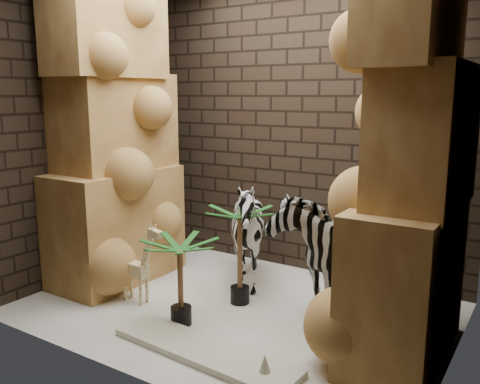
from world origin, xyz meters
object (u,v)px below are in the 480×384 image
Objects in this scene: giraffe_toy at (135,260)px; palm_front at (240,255)px; zebra_right at (325,235)px; palm_back at (180,282)px; zebra_left at (248,238)px; surfboard at (204,351)px.

palm_front is at bearing 33.42° from giraffe_toy.
zebra_right is 1.28m from palm_back.
palm_back is (-0.17, -0.61, -0.08)m from palm_front.
giraffe_toy is at bearing -155.87° from zebra_right.
giraffe_toy reaches higher than palm_back.
zebra_left is 1.22× the size of palm_front.
zebra_left reaches higher than giraffe_toy.
zebra_left is at bearing 173.31° from zebra_right.
zebra_left reaches higher than surfboard.
giraffe_toy reaches higher than surfboard.
zebra_left is 1.07m from giraffe_toy.
palm_front is at bearing -57.08° from zebra_left.
zebra_right is 0.87× the size of surfboard.
surfboard is at bearing -19.19° from giraffe_toy.
zebra_left is 0.72× the size of surfboard.
zebra_left is 0.98m from palm_back.
zebra_left is (-0.79, 0.02, -0.15)m from zebra_right.
zebra_right is at bearing 32.01° from giraffe_toy.
giraffe_toy is at bearing 162.03° from surfboard.
zebra_right is at bearing 77.34° from surfboard.
palm_back is (-0.03, -0.97, -0.13)m from zebra_left.
palm_front is 1.22× the size of palm_back.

